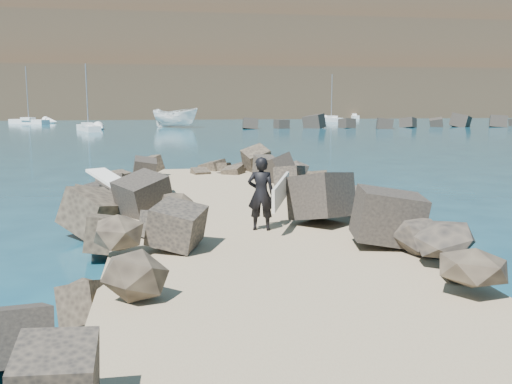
# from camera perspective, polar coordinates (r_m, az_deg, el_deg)

# --- Properties ---
(ground) EXTENTS (800.00, 800.00, 0.00)m
(ground) POSITION_cam_1_polar(r_m,az_deg,el_deg) (13.47, -0.70, -5.64)
(ground) COLOR #0F384C
(ground) RESTS_ON ground
(jetty) EXTENTS (6.00, 26.00, 0.60)m
(jetty) POSITION_cam_1_polar(r_m,az_deg,el_deg) (11.49, 0.83, -6.71)
(jetty) COLOR #8C7759
(jetty) RESTS_ON ground
(riprap_left) EXTENTS (2.60, 22.00, 1.00)m
(riprap_left) POSITION_cam_1_polar(r_m,az_deg,el_deg) (11.79, -13.70, -5.56)
(riprap_left) COLOR black
(riprap_left) RESTS_ON ground
(riprap_right) EXTENTS (2.60, 22.00, 1.00)m
(riprap_right) POSITION_cam_1_polar(r_m,az_deg,el_deg) (12.72, 13.42, -4.46)
(riprap_right) COLOR black
(riprap_right) RESTS_ON ground
(breakwater_secondary) EXTENTS (52.00, 4.00, 1.20)m
(breakwater_secondary) POSITION_cam_1_polar(r_m,az_deg,el_deg) (77.35, 19.24, 6.56)
(breakwater_secondary) COLOR black
(breakwater_secondary) RESTS_ON ground
(headland) EXTENTS (360.00, 140.00, 32.00)m
(headland) POSITION_cam_1_polar(r_m,az_deg,el_deg) (173.74, -5.63, 13.27)
(headland) COLOR #2D4919
(headland) RESTS_ON ground
(surfboard_resting) EXTENTS (1.85, 2.38, 0.08)m
(surfboard_resting) POSITION_cam_1_polar(r_m,az_deg,el_deg) (16.50, -13.84, 0.53)
(surfboard_resting) COLOR white
(surfboard_resting) RESTS_ON riprap_left
(boat_imported) EXTENTS (6.78, 5.45, 2.50)m
(boat_imported) POSITION_cam_1_polar(r_m,az_deg,el_deg) (74.10, -8.07, 7.38)
(boat_imported) COLOR white
(boat_imported) RESTS_ON ground
(surfer_with_board) EXTENTS (1.18, 1.90, 1.63)m
(surfer_with_board) POSITION_cam_1_polar(r_m,az_deg,el_deg) (12.51, 0.79, -0.13)
(surfer_with_board) COLOR black
(surfer_with_board) RESTS_ON jetty
(sailboat_f) EXTENTS (1.23, 5.02, 6.25)m
(sailboat_f) POSITION_cam_1_polar(r_m,az_deg,el_deg) (109.75, 9.63, 7.43)
(sailboat_f) COLOR silver
(sailboat_f) RESTS_ON ground
(sailboat_e) EXTENTS (6.47, 5.51, 8.45)m
(sailboat_e) POSITION_cam_1_polar(r_m,az_deg,el_deg) (90.53, -21.77, 6.56)
(sailboat_e) COLOR silver
(sailboat_e) RESTS_ON ground
(sailboat_a) EXTENTS (3.35, 6.34, 7.61)m
(sailboat_a) POSITION_cam_1_polar(r_m,az_deg,el_deg) (67.29, -16.43, 6.16)
(sailboat_a) COLOR silver
(sailboat_a) RESTS_ON ground
(sailboat_d) EXTENTS (2.15, 6.44, 7.70)m
(sailboat_d) POSITION_cam_1_polar(r_m,az_deg,el_deg) (94.38, 7.54, 7.21)
(sailboat_d) COLOR silver
(sailboat_d) RESTS_ON ground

